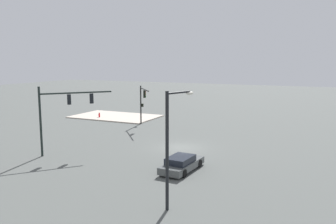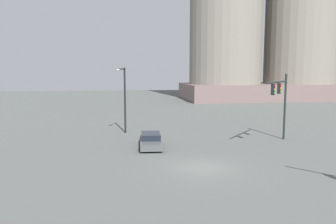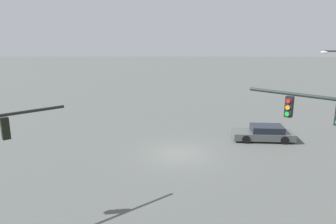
# 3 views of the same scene
# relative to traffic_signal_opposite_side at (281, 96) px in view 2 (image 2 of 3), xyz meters

# --- Properties ---
(ground_plane) EXTENTS (186.34, 186.34, 0.00)m
(ground_plane) POSITION_rel_traffic_signal_opposite_side_xyz_m (-9.06, -6.91, -4.42)
(ground_plane) COLOR #525653
(traffic_signal_opposite_side) EXTENTS (4.43, 5.24, 6.41)m
(traffic_signal_opposite_side) POSITION_rel_traffic_signal_opposite_side_xyz_m (0.00, 0.00, 0.00)
(traffic_signal_opposite_side) COLOR black
(traffic_signal_opposite_side) RESTS_ON ground
(streetlamp_curved_arm) EXTENTS (0.99, 2.26, 7.04)m
(streetlamp_curved_arm) POSITION_rel_traffic_signal_opposite_side_xyz_m (-14.25, 6.88, -0.29)
(streetlamp_curved_arm) COLOR black
(streetlamp_curved_arm) RESTS_ON ground
(sedan_car_approaching) EXTENTS (2.19, 4.84, 1.21)m
(sedan_car_approaching) POSITION_rel_traffic_signal_opposite_side_xyz_m (-12.03, -0.05, -3.84)
(sedan_car_approaching) COLOR #4B4F4F
(sedan_car_approaching) RESTS_ON ground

